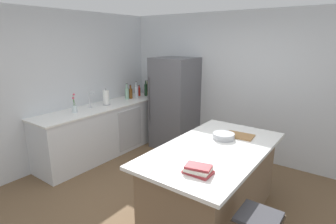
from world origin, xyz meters
TOP-DOWN VIEW (x-y plane):
  - ground_plane at (0.00, 0.00)m, footprint 7.20×7.20m
  - wall_rear at (0.00, 2.25)m, footprint 6.00×0.10m
  - wall_left at (-2.45, 0.00)m, footprint 0.10×6.00m
  - counter_run_left at (-2.07, 0.78)m, footprint 0.68×2.67m
  - kitchen_island at (0.45, 0.27)m, footprint 1.08×1.97m
  - refrigerator at (-1.21, 1.84)m, footprint 0.77×0.76m
  - sink_faucet at (-2.12, 0.52)m, footprint 0.15×0.05m
  - flower_vase at (-2.09, 0.17)m, footprint 0.08×0.08m
  - paper_towel_roll at (-2.08, 0.85)m, footprint 0.14×0.14m
  - olive_oil_bottle at (-2.07, 2.01)m, footprint 0.05×0.05m
  - wine_bottle at (-2.03, 1.91)m, footprint 0.07×0.07m
  - hot_sauce_bottle at (-2.14, 1.82)m, footprint 0.05×0.05m
  - vinegar_bottle at (-2.12, 1.72)m, footprint 0.06×0.06m
  - soda_bottle at (-2.03, 1.62)m, footprint 0.08×0.08m
  - whiskey_bottle at (-2.10, 1.52)m, footprint 0.08×0.08m
  - gin_bottle at (-2.11, 1.42)m, footprint 0.08×0.08m
  - cookbook_stack at (0.60, -0.37)m, footprint 0.26×0.21m
  - mixing_bowl at (0.41, 0.59)m, footprint 0.27×0.27m
  - cutting_board at (0.54, 0.80)m, footprint 0.37×0.27m

SIDE VIEW (x-z plane):
  - ground_plane at x=0.00m, z-range 0.00..0.00m
  - kitchen_island at x=0.45m, z-range 0.01..0.92m
  - counter_run_left at x=-2.07m, z-range 0.00..0.94m
  - refrigerator at x=-1.21m, z-range 0.00..1.79m
  - cutting_board at x=0.54m, z-range 0.91..0.93m
  - cookbook_stack at x=0.60m, z-range 0.91..0.99m
  - mixing_bowl at x=0.41m, z-range 0.91..0.98m
  - flower_vase at x=-2.09m, z-range 0.87..1.19m
  - hot_sauce_bottle at x=-2.14m, z-range 0.92..1.15m
  - vinegar_bottle at x=-2.12m, z-range 0.90..1.19m
  - whiskey_bottle at x=-2.10m, z-range 0.91..1.19m
  - gin_bottle at x=-2.11m, z-range 0.90..1.23m
  - olive_oil_bottle at x=-2.07m, z-range 0.90..1.23m
  - soda_bottle at x=-2.03m, z-range 0.89..1.24m
  - wine_bottle at x=-2.03m, z-range 0.91..1.23m
  - paper_towel_roll at x=-2.08m, z-range 0.91..1.23m
  - sink_faucet at x=-2.12m, z-range 0.94..1.24m
  - wall_rear at x=0.00m, z-range 0.00..2.60m
  - wall_left at x=-2.45m, z-range 0.00..2.60m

